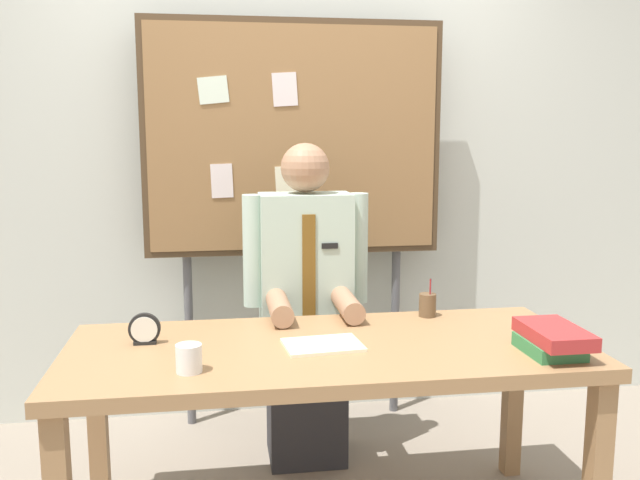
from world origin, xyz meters
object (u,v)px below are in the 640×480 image
(person, at_px, (306,316))
(desk_clock, at_px, (144,330))
(bulletin_board, at_px, (294,143))
(desk, at_px, (328,366))
(open_notebook, at_px, (323,345))
(book_stack, at_px, (552,339))
(pen_holder, at_px, (428,305))
(coffee_mug, at_px, (189,358))

(person, height_order, desk_clock, person)
(bulletin_board, bearing_deg, desk, -89.98)
(person, xyz_separation_m, open_notebook, (-0.02, -0.62, 0.07))
(bulletin_board, height_order, book_stack, bulletin_board)
(bulletin_board, relative_size, pen_holder, 12.63)
(pen_holder, bearing_deg, open_notebook, -145.87)
(desk, xyz_separation_m, person, (0.00, 0.60, 0.02))
(desk, xyz_separation_m, coffee_mug, (-0.48, -0.21, 0.13))
(open_notebook, xyz_separation_m, pen_holder, (0.49, 0.33, 0.04))
(bulletin_board, bearing_deg, desk_clock, -124.87)
(bulletin_board, xyz_separation_m, desk_clock, (-0.65, -0.93, -0.64))
(book_stack, xyz_separation_m, desk_clock, (-1.39, 0.32, -0.00))
(book_stack, bearing_deg, coffee_mug, 179.87)
(desk, bearing_deg, desk_clock, 170.70)
(desk_clock, bearing_deg, pen_holder, 10.41)
(book_stack, height_order, coffee_mug, book_stack)
(book_stack, relative_size, coffee_mug, 3.30)
(person, bearing_deg, bulletin_board, 90.05)
(desk, bearing_deg, pen_holder, 33.64)
(book_stack, bearing_deg, desk, 164.03)
(open_notebook, distance_m, desk_clock, 0.64)
(desk, distance_m, book_stack, 0.78)
(person, xyz_separation_m, coffee_mug, (-0.48, -0.81, 0.11))
(desk, relative_size, person, 1.29)
(pen_holder, bearing_deg, coffee_mug, -151.18)
(open_notebook, relative_size, pen_holder, 1.69)
(desk, distance_m, bulletin_board, 1.29)
(pen_holder, bearing_deg, person, 147.87)
(bulletin_board, bearing_deg, open_notebook, -91.12)
(person, bearing_deg, open_notebook, -91.92)
(book_stack, distance_m, desk_clock, 1.43)
(desk_clock, xyz_separation_m, pen_holder, (1.11, 0.20, -0.00))
(bulletin_board, height_order, coffee_mug, bulletin_board)
(person, height_order, open_notebook, person)
(bulletin_board, relative_size, coffee_mug, 22.35)
(desk_clock, relative_size, coffee_mug, 1.25)
(desk, distance_m, desk_clock, 0.67)
(desk, distance_m, open_notebook, 0.09)
(person, distance_m, desk_clock, 0.82)
(bulletin_board, distance_m, desk_clock, 1.30)
(coffee_mug, bearing_deg, desk, 23.66)
(person, height_order, coffee_mug, person)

